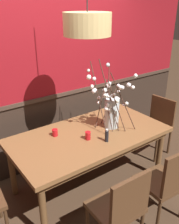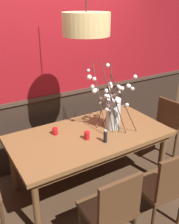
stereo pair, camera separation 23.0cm
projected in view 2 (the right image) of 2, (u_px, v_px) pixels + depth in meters
The scene contains 13 objects.
ground_plane at pixel (89, 184), 3.32m from camera, with size 24.00×24.00×0.00m, color #422D1E.
back_wall at pixel (58, 60), 3.34m from camera, with size 4.86×0.14×2.99m.
dining_table at pixel (89, 140), 3.05m from camera, with size 1.89×1.00×0.75m.
chair_near_side_left at pixel (112, 209), 2.24m from camera, with size 0.46×0.42×0.91m.
chair_near_side_right at pixel (163, 185), 2.54m from camera, with size 0.46×0.46×0.92m.
chair_far_side_left at pixel (37, 128), 3.67m from camera, with size 0.45×0.47×0.91m.
chair_far_side_right at pixel (78, 118), 3.96m from camera, with size 0.43×0.42×0.91m.
chair_head_east_end at pixel (163, 125), 3.76m from camera, with size 0.46×0.47×0.88m.
vase_with_blossoms at pixel (112, 111), 3.05m from camera, with size 0.56×0.66×0.87m.
candle_holder_nearer_center at pixel (87, 135), 2.87m from camera, with size 0.07×0.07×0.10m.
candle_holder_nearer_edge at pixel (55, 131), 2.98m from camera, with size 0.07×0.07×0.08m.
condiment_bottle at pixel (105, 136), 2.80m from camera, with size 0.04×0.04×0.15m.
pendant_lamp at pixel (86, 24), 2.39m from camera, with size 0.46×0.46×1.09m.
Camera 2 is at (-1.38, -2.26, 2.22)m, focal length 40.27 mm.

